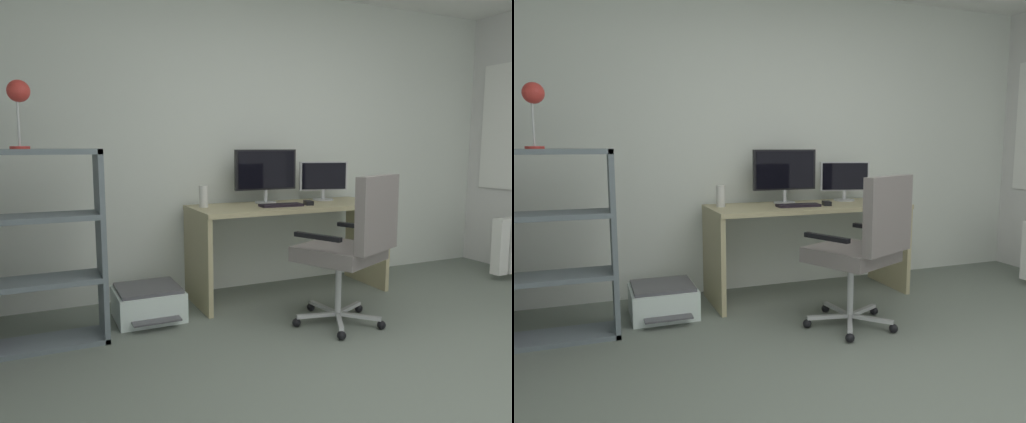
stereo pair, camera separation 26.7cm
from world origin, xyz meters
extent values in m
cube|color=slate|center=(0.00, 0.00, -0.01)|extent=(5.09, 4.82, 0.02)
cube|color=silver|center=(0.00, 2.46, 1.26)|extent=(5.09, 0.10, 2.53)
cube|color=tan|center=(0.13, 2.03, 0.74)|extent=(1.61, 0.62, 0.04)
cube|color=tan|center=(-0.65, 2.03, 0.36)|extent=(0.04, 0.59, 0.72)
cube|color=tan|center=(0.92, 2.03, 0.36)|extent=(0.04, 0.59, 0.72)
cylinder|color=#B2B5B7|center=(-0.01, 2.18, 0.76)|extent=(0.18, 0.18, 0.01)
cylinder|color=#B2B5B7|center=(-0.01, 2.18, 0.82)|extent=(0.03, 0.03, 0.11)
cube|color=black|center=(-0.01, 2.18, 1.03)|extent=(0.54, 0.04, 0.33)
cube|color=black|center=(-0.01, 2.16, 1.03)|extent=(0.50, 0.01, 0.30)
cylinder|color=#B2B5B7|center=(0.55, 2.18, 0.76)|extent=(0.18, 0.18, 0.01)
cylinder|color=#B2B5B7|center=(0.55, 2.18, 0.81)|extent=(0.03, 0.03, 0.09)
cube|color=#B7BABC|center=(0.55, 2.18, 0.97)|extent=(0.42, 0.13, 0.25)
cube|color=black|center=(0.55, 2.16, 0.97)|extent=(0.39, 0.10, 0.23)
cube|color=black|center=(0.01, 1.94, 0.76)|extent=(0.35, 0.15, 0.02)
cube|color=black|center=(0.25, 1.93, 0.77)|extent=(0.08, 0.11, 0.03)
cylinder|color=silver|center=(-0.56, 2.13, 0.84)|extent=(0.07, 0.07, 0.17)
cube|color=#B7BABC|center=(0.25, 1.34, 0.07)|extent=(0.29, 0.15, 0.02)
sphere|color=black|center=(0.39, 1.40, 0.03)|extent=(0.06, 0.06, 0.06)
cube|color=#B7BABC|center=(0.10, 1.43, 0.07)|extent=(0.07, 0.30, 0.02)
sphere|color=black|center=(0.08, 1.58, 0.03)|extent=(0.06, 0.06, 0.06)
cube|color=#B7BABC|center=(-0.03, 1.31, 0.07)|extent=(0.30, 0.09, 0.02)
sphere|color=black|center=(-0.18, 1.34, 0.03)|extent=(0.06, 0.06, 0.06)
cube|color=#B7BABC|center=(0.04, 1.15, 0.07)|extent=(0.17, 0.28, 0.02)
sphere|color=black|center=(-0.03, 1.02, 0.03)|extent=(0.06, 0.06, 0.06)
cube|color=#B7BABC|center=(0.22, 1.17, 0.07)|extent=(0.23, 0.24, 0.02)
sphere|color=black|center=(0.32, 1.06, 0.03)|extent=(0.06, 0.06, 0.06)
cylinder|color=#B7BABC|center=(0.11, 1.28, 0.26)|extent=(0.04, 0.04, 0.38)
cube|color=slate|center=(0.11, 1.28, 0.50)|extent=(0.66, 0.65, 0.10)
cube|color=slate|center=(0.23, 1.03, 0.80)|extent=(0.45, 0.26, 0.49)
cube|color=black|center=(-0.13, 1.16, 0.65)|extent=(0.18, 0.33, 0.03)
cube|color=black|center=(0.36, 1.39, 0.65)|extent=(0.18, 0.33, 0.03)
cube|color=slate|center=(-1.39, 1.71, 0.60)|extent=(0.03, 0.29, 1.21)
cube|color=slate|center=(-1.85, 1.71, 1.19)|extent=(0.95, 0.29, 0.03)
cube|color=slate|center=(-1.85, 1.71, 0.02)|extent=(0.95, 0.29, 0.03)
cube|color=slate|center=(-1.85, 1.71, 0.41)|extent=(0.88, 0.29, 0.03)
cube|color=slate|center=(-1.85, 1.71, 0.80)|extent=(0.88, 0.29, 0.03)
cylinder|color=red|center=(-1.82, 1.71, 1.22)|extent=(0.11, 0.11, 0.02)
cylinder|color=silver|center=(-1.82, 1.71, 1.36)|extent=(0.01, 0.01, 0.28)
sphere|color=red|center=(-1.81, 1.71, 1.54)|extent=(0.13, 0.13, 0.13)
cube|color=silver|center=(-1.06, 1.93, 0.11)|extent=(0.46, 0.43, 0.21)
cube|color=#4C4C51|center=(-1.06, 1.93, 0.22)|extent=(0.43, 0.40, 0.02)
cube|color=#4C4C51|center=(-1.06, 1.68, 0.06)|extent=(0.32, 0.10, 0.01)
cube|color=white|center=(2.07, 1.58, 0.32)|extent=(0.11, 0.10, 0.51)
cube|color=white|center=(2.22, 1.58, 0.32)|extent=(0.11, 0.10, 0.51)
camera|label=1|loc=(-1.78, -1.47, 1.23)|focal=34.44mm
camera|label=2|loc=(-1.53, -1.57, 1.23)|focal=34.44mm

